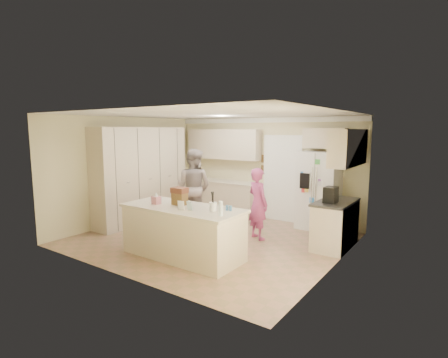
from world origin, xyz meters
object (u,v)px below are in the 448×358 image
Objects in this scene: coffee_maker at (331,195)px; teen_girl at (258,204)px; island_base at (183,233)px; teen_boy at (194,187)px; refrigerator at (319,191)px; utensil_crock at (213,207)px; tissue_box at (156,200)px; dollhouse_body at (180,199)px.

teen_girl is (-1.46, -0.19, -0.32)m from coffee_maker.
island_base is (-2.05, -1.90, -0.63)m from coffee_maker.
coffee_maker is at bearing 170.75° from teen_boy.
refrigerator is 3.49m from island_base.
tissue_box is (-1.20, -0.15, -0.00)m from utensil_crock.
refrigerator is at bearing 63.54° from dollhouse_body.
refrigerator is 6.92× the size of dollhouse_body.
utensil_crock is at bearing 125.72° from teen_boy.
refrigerator is 6.00× the size of coffee_maker.
utensil_crock is 1.21m from tissue_box.
teen_girl is at bearing 57.87° from tissue_box.
utensil_crock is (-0.73, -3.12, 0.10)m from refrigerator.
tissue_box is at bearing -169.70° from island_base.
teen_boy reaches higher than dollhouse_body.
dollhouse_body is (-0.15, 0.10, 0.60)m from island_base.
island_base is at bearing 95.33° from teen_girl.
teen_boy is (-1.21, 1.77, 0.48)m from island_base.
refrigerator is at bearing 76.85° from utensil_crock.
island_base is 0.86m from utensil_crock.
coffee_maker is 0.16× the size of teen_boy.
refrigerator is 1.67m from teen_girl.
teen_boy reaches higher than teen_girl.
coffee_maker is 3.27m from teen_boy.
coffee_maker is 2.00× the size of utensil_crock.
teen_boy reaches higher than refrigerator.
dollhouse_body is (-1.53, -3.07, 0.14)m from refrigerator.
island_base is at bearing -110.71° from refrigerator.
dollhouse_body reaches higher than utensil_crock.
tissue_box is (-0.55, -0.10, 0.56)m from island_base.
coffee_maker is 0.20× the size of teen_girl.
island_base is 15.71× the size of tissue_box.
island_base is 1.83m from teen_girl.
island_base is 8.46× the size of dollhouse_body.
island_base is 14.67× the size of utensil_crock.
coffee_maker is 0.14× the size of island_base.
teen_boy is at bearing 22.35° from teen_girl.
island_base is at bearing -33.69° from dollhouse_body.
tissue_box is 0.54× the size of dollhouse_body.
dollhouse_body is at bearing 176.42° from utensil_crock.
teen_boy reaches higher than island_base.
tissue_box is 0.45m from dollhouse_body.
teen_boy reaches higher than utensil_crock.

